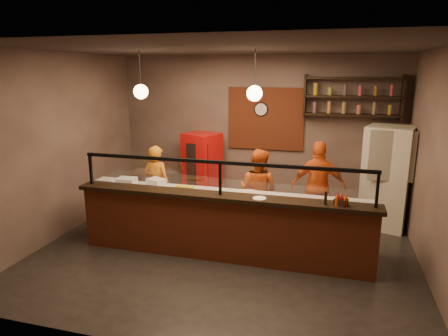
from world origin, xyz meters
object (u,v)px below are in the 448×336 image
(cook_mid, at_px, (258,191))
(condiment_caddy, at_px, (341,202))
(cook_right, at_px, (318,187))
(red_cooler, at_px, (202,169))
(fridge, at_px, (387,177))
(wall_clock, at_px, (261,109))
(pepper_mill, at_px, (326,198))
(cook_left, at_px, (157,185))
(pizza_dough, at_px, (247,194))

(cook_mid, height_order, condiment_caddy, cook_mid)
(cook_right, relative_size, red_cooler, 1.05)
(fridge, bearing_deg, red_cooler, -168.07)
(wall_clock, bearing_deg, pepper_mill, -62.71)
(condiment_caddy, distance_m, pepper_mill, 0.22)
(fridge, bearing_deg, cook_left, -149.99)
(red_cooler, bearing_deg, wall_clock, 37.34)
(fridge, bearing_deg, pepper_mill, -99.11)
(cook_right, xyz_separation_m, condiment_caddy, (0.36, -1.64, 0.27))
(cook_mid, bearing_deg, condiment_caddy, 154.82)
(pizza_dough, bearing_deg, red_cooler, 126.98)
(cook_mid, distance_m, pepper_mill, 1.83)
(fridge, xyz_separation_m, pepper_mill, (-1.05, -2.20, 0.20))
(cook_mid, xyz_separation_m, condiment_caddy, (1.41, -1.30, 0.34))
(fridge, height_order, pizza_dough, fridge)
(cook_right, xyz_separation_m, red_cooler, (-2.51, 0.83, -0.04))
(cook_mid, xyz_separation_m, red_cooler, (-1.46, 1.17, 0.02))
(fridge, bearing_deg, pizza_dough, -129.46)
(cook_left, distance_m, condiment_caddy, 3.56)
(red_cooler, distance_m, condiment_caddy, 3.80)
(condiment_caddy, bearing_deg, pepper_mill, -174.59)
(cook_right, relative_size, fridge, 0.87)
(condiment_caddy, bearing_deg, cook_right, 102.47)
(condiment_caddy, bearing_deg, red_cooler, 139.27)
(fridge, relative_size, condiment_caddy, 11.43)
(cook_mid, height_order, red_cooler, red_cooler)
(pizza_dough, bearing_deg, condiment_caddy, -22.62)
(wall_clock, distance_m, pepper_mill, 3.29)
(condiment_caddy, bearing_deg, fridge, 68.83)
(red_cooler, height_order, pepper_mill, red_cooler)
(cook_mid, bearing_deg, fridge, -141.34)
(cook_left, bearing_deg, cook_mid, -167.42)
(cook_mid, distance_m, cook_right, 1.11)
(wall_clock, relative_size, cook_mid, 0.19)
(cook_right, bearing_deg, wall_clock, -46.46)
(fridge, bearing_deg, cook_mid, -142.31)
(red_cooler, xyz_separation_m, pizza_dough, (1.40, -1.86, 0.11))
(wall_clock, height_order, cook_right, wall_clock)
(cook_mid, distance_m, pizza_dough, 0.70)
(cook_left, xyz_separation_m, condiment_caddy, (3.35, -1.17, 0.34))
(cook_left, bearing_deg, cook_right, -162.27)
(fridge, xyz_separation_m, condiment_caddy, (-0.84, -2.18, 0.15))
(cook_left, bearing_deg, pepper_mill, 167.90)
(pepper_mill, bearing_deg, pizza_dough, 153.34)
(fridge, relative_size, pepper_mill, 10.29)
(pizza_dough, bearing_deg, cook_mid, 85.06)
(fridge, xyz_separation_m, red_cooler, (-3.72, 0.30, -0.16))
(wall_clock, distance_m, red_cooler, 1.81)
(wall_clock, distance_m, cook_left, 2.69)
(cook_right, bearing_deg, fridge, -161.36)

